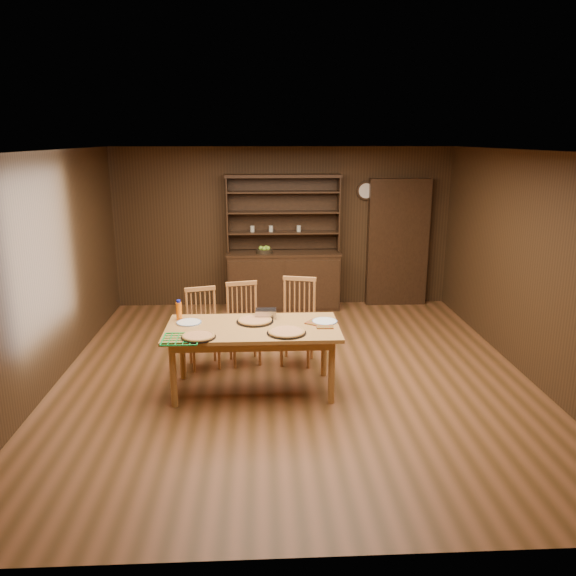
{
  "coord_description": "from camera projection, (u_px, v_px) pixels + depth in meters",
  "views": [
    {
      "loc": [
        -0.38,
        -6.16,
        2.74
      ],
      "look_at": [
        -0.05,
        0.4,
        0.97
      ],
      "focal_mm": 35.0,
      "sensor_mm": 36.0,
      "label": 1
    }
  ],
  "objects": [
    {
      "name": "wall_clock",
      "position": [
        366.0,
        191.0,
        9.1
      ],
      "size": [
        0.3,
        0.05,
        0.3
      ],
      "color": "black",
      "rests_on": "room_shell"
    },
    {
      "name": "chair_center",
      "position": [
        243.0,
        320.0,
        6.99
      ],
      "size": [
        0.49,
        0.47,
        1.01
      ],
      "rotation": [
        0.0,
        0.0,
        0.21
      ],
      "color": "#C38343",
      "rests_on": "floor"
    },
    {
      "name": "pizza_right",
      "position": [
        287.0,
        332.0,
        5.87
      ],
      "size": [
        0.42,
        0.42,
        0.04
      ],
      "color": "black",
      "rests_on": "dining_table"
    },
    {
      "name": "doorway",
      "position": [
        398.0,
        243.0,
        9.29
      ],
      "size": [
        1.0,
        0.18,
        2.1
      ],
      "primitive_type": "cube",
      "color": "black",
      "rests_on": "floor"
    },
    {
      "name": "juice_bottle",
      "position": [
        179.0,
        311.0,
        6.29
      ],
      "size": [
        0.06,
        0.06,
        0.23
      ],
      "color": "orange",
      "rests_on": "dining_table"
    },
    {
      "name": "plate_left",
      "position": [
        189.0,
        322.0,
        6.2
      ],
      "size": [
        0.28,
        0.28,
        0.02
      ],
      "color": "white",
      "rests_on": "dining_table"
    },
    {
      "name": "foil_dish",
      "position": [
        266.0,
        313.0,
        6.39
      ],
      "size": [
        0.24,
        0.18,
        0.09
      ],
      "primitive_type": "cube",
      "rotation": [
        0.0,
        0.0,
        -0.03
      ],
      "color": "silver",
      "rests_on": "dining_table"
    },
    {
      "name": "fruit_bowl",
      "position": [
        264.0,
        250.0,
        9.0
      ],
      "size": [
        0.26,
        0.26,
        0.12
      ],
      "color": "black",
      "rests_on": "china_hutch"
    },
    {
      "name": "pizza_left",
      "position": [
        198.0,
        336.0,
        5.74
      ],
      "size": [
        0.36,
        0.36,
        0.04
      ],
      "color": "black",
      "rests_on": "dining_table"
    },
    {
      "name": "pot_holder_b",
      "position": [
        315.0,
        323.0,
        6.2
      ],
      "size": [
        0.25,
        0.25,
        0.01
      ],
      "primitive_type": "cube",
      "rotation": [
        0.0,
        0.0,
        -0.62
      ],
      "color": "red",
      "rests_on": "dining_table"
    },
    {
      "name": "pot_holder_a",
      "position": [
        325.0,
        326.0,
        6.09
      ],
      "size": [
        0.19,
        0.19,
        0.01
      ],
      "primitive_type": "cube",
      "rotation": [
        0.0,
        0.0,
        -0.03
      ],
      "color": "red",
      "rests_on": "dining_table"
    },
    {
      "name": "china_hutch",
      "position": [
        284.0,
        273.0,
        9.18
      ],
      "size": [
        1.84,
        0.52,
        2.17
      ],
      "color": "black",
      "rests_on": "floor"
    },
    {
      "name": "floor",
      "position": [
        293.0,
        375.0,
        6.67
      ],
      "size": [
        6.0,
        6.0,
        0.0
      ],
      "primitive_type": "plane",
      "color": "brown",
      "rests_on": "ground"
    },
    {
      "name": "room_shell",
      "position": [
        294.0,
        245.0,
        6.26
      ],
      "size": [
        6.0,
        6.0,
        6.0
      ],
      "color": "white",
      "rests_on": "floor"
    },
    {
      "name": "dining_table",
      "position": [
        253.0,
        334.0,
        6.11
      ],
      "size": [
        1.88,
        0.94,
        0.75
      ],
      "color": "#AD733C",
      "rests_on": "floor"
    },
    {
      "name": "pizza_center",
      "position": [
        255.0,
        320.0,
        6.24
      ],
      "size": [
        0.42,
        0.42,
        0.04
      ],
      "color": "black",
      "rests_on": "dining_table"
    },
    {
      "name": "chair_right",
      "position": [
        298.0,
        318.0,
        6.99
      ],
      "size": [
        0.52,
        0.51,
        1.07
      ],
      "rotation": [
        0.0,
        0.0,
        -0.24
      ],
      "color": "#C38343",
      "rests_on": "floor"
    },
    {
      "name": "plate_right",
      "position": [
        325.0,
        321.0,
        6.24
      ],
      "size": [
        0.28,
        0.28,
        0.02
      ],
      "color": "white",
      "rests_on": "dining_table"
    },
    {
      "name": "cooling_rack",
      "position": [
        181.0,
        339.0,
        5.7
      ],
      "size": [
        0.43,
        0.43,
        0.02
      ],
      "primitive_type": null,
      "rotation": [
        0.0,
        0.0,
        -0.23
      ],
      "color": "green",
      "rests_on": "dining_table"
    },
    {
      "name": "chair_left",
      "position": [
        203.0,
        325.0,
        6.87
      ],
      "size": [
        0.48,
        0.47,
        0.97
      ],
      "rotation": [
        0.0,
        0.0,
        0.26
      ],
      "color": "#C38343",
      "rests_on": "floor"
    }
  ]
}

